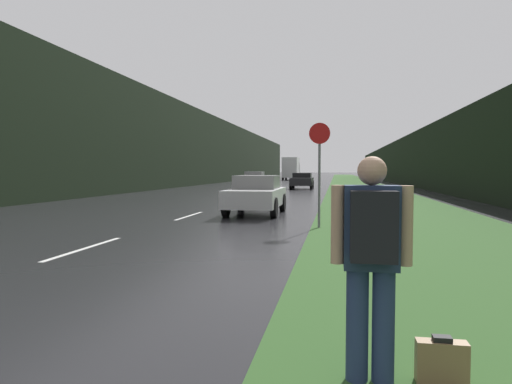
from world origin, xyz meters
The scene contains 14 objects.
grass_verge centered at (7.56, 40.00, 0.01)m, with size 6.00×240.00×0.02m, color #2D5123.
lane_stripe_b centered at (0.00, 8.04, 0.00)m, with size 0.12×3.00×0.01m, color silver.
lane_stripe_c centered at (0.00, 15.04, 0.00)m, with size 0.12×3.00×0.01m, color silver.
lane_stripe_d centered at (0.00, 22.04, 0.00)m, with size 0.12×3.00×0.01m, color silver.
lane_stripe_e centered at (0.00, 29.04, 0.00)m, with size 0.12×3.00×0.01m, color silver.
treeline_far_side centered at (-10.56, 50.00, 4.17)m, with size 2.00×140.00×8.34m, color black.
treeline_near_side centered at (13.56, 50.00, 2.67)m, with size 2.00×140.00×5.33m, color black.
stop_sign centered at (4.79, 12.31, 1.78)m, with size 0.60×0.07×3.02m.
hitchhiker_with_backpack centered at (5.54, 2.74, 1.02)m, with size 0.62×0.42×1.78m.
suitcase centered at (6.08, 2.82, 0.18)m, with size 0.38×0.13×0.39m.
car_passing_near centered at (2.28, 16.17, 0.75)m, with size 1.93×4.13×1.46m.
car_passing_far centered at (2.28, 39.51, 0.74)m, with size 1.95×4.04×1.41m.
car_oncoming centered at (-2.28, 41.36, 0.75)m, with size 1.98×4.02×1.52m.
delivery_truck centered at (-2.28, 76.43, 1.95)m, with size 2.62×7.42×3.73m.
Camera 1 is at (5.27, -0.83, 1.68)m, focal length 32.00 mm.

